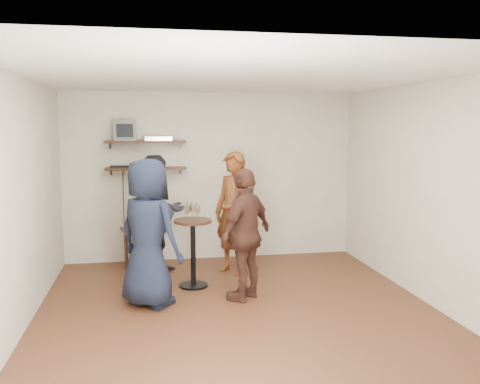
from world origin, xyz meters
The scene contains 18 objects.
room centered at (0.00, 0.00, 1.30)m, with size 4.58×5.08×2.68m.
shelf_upper centered at (-1.00, 2.38, 1.85)m, with size 1.20×0.25×0.04m, color black.
shelf_lower centered at (-1.00, 2.38, 1.45)m, with size 1.20×0.25×0.04m, color black.
crt_monitor centered at (-1.29, 2.38, 2.02)m, with size 0.32×0.30×0.30m, color #59595B.
dvd_deck centered at (-0.81, 2.38, 1.90)m, with size 0.40×0.24×0.06m, color silver.
radio centered at (-0.95, 2.38, 1.52)m, with size 0.22×0.10×0.10m, color black.
power_strip centered at (-1.38, 2.42, 1.48)m, with size 0.30×0.05×0.03m, color black.
side_table centered at (-1.13, 2.19, 0.48)m, with size 0.57×0.57×0.57m.
vase_lilies centered at (-1.13, 2.19, 0.89)m, with size 0.20×0.20×1.00m.
drinks_table centered at (-0.42, 1.08, 0.57)m, with size 0.49×0.49×0.89m.
wine_glass_fl centered at (-0.49, 1.06, 1.01)m, with size 0.06×0.06×0.19m.
wine_glass_fr centered at (-0.36, 1.04, 1.02)m, with size 0.07×0.07×0.20m.
wine_glass_bl centered at (-0.46, 1.16, 1.04)m, with size 0.07×0.07×0.22m.
wine_glass_br centered at (-0.40, 1.09, 1.04)m, with size 0.07×0.07×0.22m.
person_plaid centered at (0.21, 1.62, 0.87)m, with size 0.63×0.41×1.73m, color #A81317.
person_dark centered at (-0.84, 1.79, 0.84)m, with size 0.82×0.64×1.68m, color black.
person_navy centered at (-0.99, 0.48, 0.86)m, with size 0.84×0.55×1.72m, color black.
person_brown centered at (0.16, 0.49, 0.80)m, with size 0.93×0.39×1.59m, color #42251C.
Camera 1 is at (-0.97, -5.35, 2.08)m, focal length 38.00 mm.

